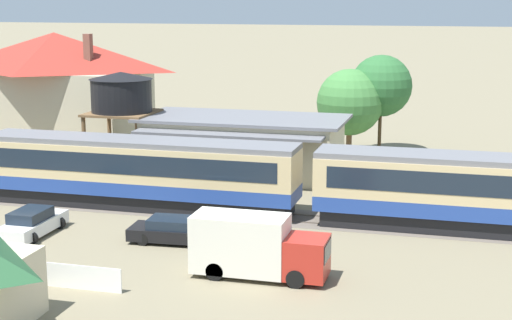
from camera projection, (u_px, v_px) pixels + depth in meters
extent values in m
plane|color=#7A7056|center=(231.00, 215.00, 43.96)|extent=(600.00, 600.00, 0.00)
cube|color=#234293|center=(496.00, 209.00, 40.37)|extent=(18.70, 3.01, 0.80)
cube|color=#D1B784|center=(498.00, 182.00, 40.08)|extent=(18.70, 3.01, 2.02)
cube|color=#192330|center=(498.00, 180.00, 40.06)|extent=(17.20, 3.05, 1.13)
cube|color=slate|center=(499.00, 160.00, 39.84)|extent=(18.70, 2.83, 0.30)
cube|color=black|center=(495.00, 224.00, 40.54)|extent=(17.95, 2.59, 0.88)
cylinder|color=black|center=(374.00, 220.00, 41.44)|extent=(0.90, 0.18, 0.90)
cylinder|color=black|center=(377.00, 213.00, 42.79)|extent=(0.90, 0.18, 0.90)
cube|color=#234293|center=(139.00, 185.00, 45.44)|extent=(18.70, 3.01, 0.80)
cube|color=#D1B784|center=(139.00, 161.00, 45.15)|extent=(18.70, 3.01, 2.02)
cube|color=#192330|center=(138.00, 160.00, 45.13)|extent=(17.20, 3.05, 1.13)
cube|color=slate|center=(138.00, 142.00, 44.91)|extent=(18.70, 2.83, 0.30)
cube|color=black|center=(140.00, 199.00, 45.61)|extent=(17.95, 2.59, 0.88)
cylinder|color=black|center=(238.00, 210.00, 43.35)|extent=(0.90, 0.18, 0.90)
cylinder|color=black|center=(245.00, 203.00, 44.71)|extent=(0.90, 0.18, 0.90)
cylinder|color=black|center=(39.00, 195.00, 46.51)|extent=(0.90, 0.18, 0.90)
cylinder|color=black|center=(51.00, 190.00, 47.86)|extent=(0.90, 0.18, 0.90)
cube|color=#665B51|center=(81.00, 202.00, 46.67)|extent=(106.67, 3.60, 0.01)
cube|color=#4C4238|center=(75.00, 205.00, 45.99)|extent=(106.67, 0.12, 0.04)
cube|color=#4C4238|center=(86.00, 199.00, 47.35)|extent=(106.67, 0.12, 0.04)
cube|color=beige|center=(244.00, 147.00, 53.53)|extent=(12.92, 6.16, 3.84)
cube|color=slate|center=(243.00, 118.00, 53.12)|extent=(13.96, 6.66, 0.20)
cube|color=slate|center=(227.00, 135.00, 49.55)|extent=(12.41, 1.60, 0.16)
cylinder|color=brown|center=(224.00, 164.00, 49.34)|extent=(0.14, 0.14, 3.36)
cube|color=#BCB293|center=(58.00, 108.00, 63.57)|extent=(13.58, 8.28, 6.27)
pyramid|color=#9E2D23|center=(55.00, 51.00, 62.63)|extent=(14.67, 8.94, 2.97)
cube|color=brown|center=(88.00, 51.00, 60.06)|extent=(0.56, 0.56, 2.67)
cylinder|color=brown|center=(160.00, 139.00, 56.25)|extent=(0.28, 0.28, 4.02)
cylinder|color=brown|center=(110.00, 136.00, 57.26)|extent=(0.28, 0.28, 4.02)
cylinder|color=brown|center=(138.00, 149.00, 52.53)|extent=(0.28, 0.28, 4.02)
cylinder|color=brown|center=(84.00, 146.00, 53.54)|extent=(0.28, 0.28, 4.02)
cube|color=brown|center=(122.00, 113.00, 54.47)|extent=(4.44, 4.44, 0.16)
cylinder|color=black|center=(121.00, 95.00, 54.22)|extent=(4.19, 4.19, 2.27)
cone|color=black|center=(121.00, 75.00, 53.94)|extent=(4.40, 4.40, 0.50)
cube|color=black|center=(175.00, 233.00, 39.04)|extent=(4.58, 2.17, 0.60)
cube|color=#192330|center=(172.00, 222.00, 38.96)|extent=(2.33, 1.76, 0.47)
cylinder|color=black|center=(197.00, 243.00, 38.01)|extent=(0.62, 0.20, 0.62)
cylinder|color=black|center=(206.00, 233.00, 39.61)|extent=(0.62, 0.20, 0.62)
cylinder|color=black|center=(143.00, 239.00, 38.54)|extent=(0.62, 0.20, 0.62)
cylinder|color=black|center=(154.00, 230.00, 40.15)|extent=(0.62, 0.20, 0.62)
cube|color=white|center=(33.00, 226.00, 40.18)|extent=(1.76, 4.48, 0.67)
cube|color=#192330|center=(30.00, 215.00, 39.93)|extent=(1.51, 2.24, 0.54)
cylinder|color=black|center=(60.00, 223.00, 41.34)|extent=(0.62, 0.20, 0.62)
cylinder|color=black|center=(33.00, 221.00, 41.73)|extent=(0.62, 0.20, 0.62)
cylinder|color=black|center=(32.00, 238.00, 38.72)|extent=(0.62, 0.20, 0.62)
cylinder|color=black|center=(4.00, 236.00, 39.11)|extent=(0.62, 0.20, 0.62)
cube|color=#B2281E|center=(307.00, 257.00, 33.49)|extent=(1.78, 1.93, 1.75)
cube|color=#192330|center=(328.00, 251.00, 33.19)|extent=(0.03, 1.60, 0.77)
cube|color=silver|center=(240.00, 243.00, 34.17)|extent=(4.15, 2.01, 2.52)
cylinder|color=black|center=(296.00, 279.00, 32.88)|extent=(0.80, 0.26, 0.80)
cylinder|color=black|center=(304.00, 265.00, 34.53)|extent=(0.80, 0.26, 0.80)
cylinder|color=black|center=(215.00, 271.00, 33.79)|extent=(0.80, 0.26, 0.80)
cylinder|color=black|center=(227.00, 259.00, 35.44)|extent=(0.80, 0.26, 0.80)
cylinder|color=brown|center=(349.00, 138.00, 60.61)|extent=(0.43, 0.43, 2.56)
sphere|color=#427F3D|center=(350.00, 102.00, 60.04)|extent=(5.11, 5.11, 5.11)
cylinder|color=#4C3823|center=(380.00, 128.00, 61.26)|extent=(0.27, 0.27, 3.83)
sphere|color=#2D6633|center=(381.00, 86.00, 60.58)|extent=(4.78, 4.78, 4.78)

